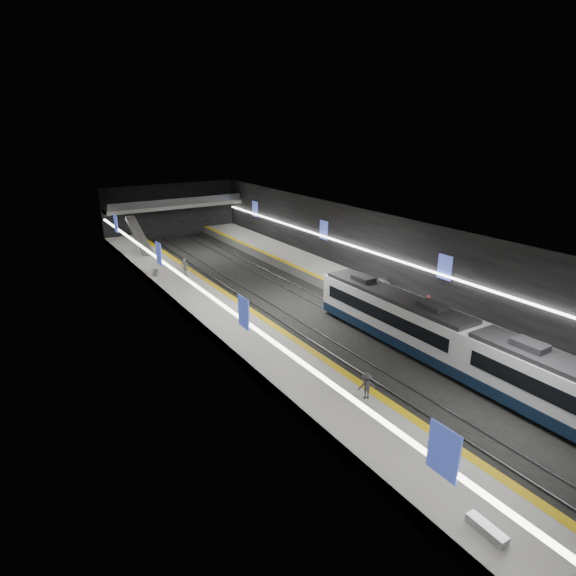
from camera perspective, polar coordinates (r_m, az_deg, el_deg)
ground at (r=45.24m, az=1.46°, el=-2.45°), size 70.00×70.00×0.00m
ceiling at (r=42.93m, az=1.55°, el=7.52°), size 20.00×70.00×0.04m
wall_left at (r=39.52m, az=-10.66°, el=0.13°), size 0.04×70.00×8.00m
wall_right at (r=49.96m, az=11.13°, el=4.12°), size 0.04×70.00×8.00m
wall_back at (r=74.84m, az=-13.68°, el=8.90°), size 20.00×0.04×8.00m
platform_left at (r=41.66m, az=-7.18°, el=-3.82°), size 5.00×70.00×1.00m
tile_surface_left at (r=41.47m, az=-7.21°, el=-3.17°), size 5.00×70.00×0.02m
tactile_strip_left at (r=42.35m, az=-4.52°, el=-2.57°), size 0.60×70.00×0.02m
platform_right at (r=49.36m, az=8.74°, el=-0.17°), size 5.00×70.00×1.00m
tile_surface_right at (r=49.20m, az=8.77°, el=0.39°), size 5.00×70.00×0.02m
tactile_strip_right at (r=47.84m, az=6.77°, el=-0.05°), size 0.60×70.00×0.02m
rails at (r=45.21m, az=1.46°, el=-2.38°), size 6.52×70.00×0.12m
train at (r=34.64m, az=21.04°, el=-6.91°), size 2.69×30.05×3.60m
ad_posters at (r=44.58m, az=0.80°, el=3.33°), size 19.94×53.50×2.20m
cove_light_left at (r=39.65m, az=-10.38°, el=-0.09°), size 0.25×68.60×0.12m
cove_light_right at (r=49.88m, az=10.94°, el=3.87°), size 0.25×68.60×0.12m
mezzanine_bridge at (r=72.73m, az=-13.20°, el=9.48°), size 20.00×3.00×1.50m
escalator at (r=64.48m, az=-17.27°, el=5.99°), size 1.20×7.50×3.92m
bench_left_near at (r=22.96m, az=22.48°, el=-24.95°), size 0.53×1.76×0.43m
bench_left_far at (r=53.79m, az=-15.43°, el=1.76°), size 1.00×1.71×0.40m
bench_right_near at (r=38.58m, az=30.42°, el=-7.26°), size 1.00×1.92×0.45m
bench_right_far at (r=49.64m, az=11.38°, el=0.65°), size 1.10×1.80×0.43m
passenger_right_a at (r=42.12m, az=16.27°, el=-2.05°), size 0.58×0.78×1.96m
passenger_right_b at (r=39.31m, az=20.43°, el=-4.27°), size 1.02×1.03×1.68m
passenger_left_a at (r=52.24m, az=-12.14°, el=2.40°), size 0.83×1.23×1.95m
passenger_left_b at (r=29.43m, az=9.31°, el=-11.40°), size 1.23×0.98×1.66m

